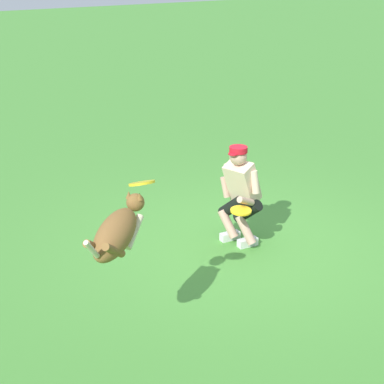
{
  "coord_description": "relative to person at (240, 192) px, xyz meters",
  "views": [
    {
      "loc": [
        3.99,
        6.07,
        3.6
      ],
      "look_at": [
        1.05,
        0.57,
        1.13
      ],
      "focal_mm": 59.84,
      "sensor_mm": 36.0,
      "label": 1
    }
  ],
  "objects": [
    {
      "name": "person",
      "position": [
        0.0,
        0.0,
        0.0
      ],
      "size": [
        0.53,
        0.69,
        1.29
      ],
      "rotation": [
        0.0,
        0.0,
        0.37
      ],
      "color": "silver",
      "rests_on": "ground_plane"
    },
    {
      "name": "dog",
      "position": [
        2.17,
        1.4,
        0.51
      ],
      "size": [
        0.85,
        0.75,
        0.49
      ],
      "rotation": [
        0.0,
        0.0,
        3.86
      ],
      "color": "brown"
    },
    {
      "name": "ground_plane",
      "position": [
        -0.01,
        0.12,
        -0.7
      ],
      "size": [
        60.0,
        60.0,
        0.0
      ],
      "primitive_type": "plane",
      "color": "#499038"
    },
    {
      "name": "frisbee_flying",
      "position": [
        1.87,
        1.29,
        0.88
      ],
      "size": [
        0.34,
        0.33,
        0.13
      ],
      "primitive_type": "cylinder",
      "rotation": [
        0.23,
        -0.21,
        0.73
      ],
      "color": "yellow"
    },
    {
      "name": "frisbee_held",
      "position": [
        0.2,
        0.33,
        -0.09
      ],
      "size": [
        0.28,
        0.28,
        0.04
      ],
      "primitive_type": "cylinder",
      "rotation": [
        0.02,
        0.07,
        1.67
      ],
      "color": "yellow",
      "rests_on": "person"
    }
  ]
}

